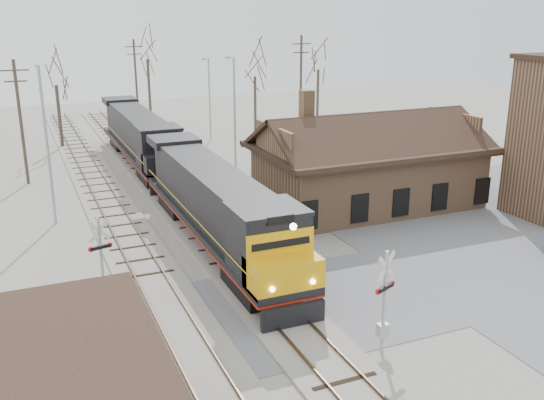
# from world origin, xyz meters

# --- Properties ---
(ground) EXTENTS (140.00, 140.00, 0.00)m
(ground) POSITION_xyz_m (0.00, 0.00, 0.00)
(ground) COLOR #A8A398
(ground) RESTS_ON ground
(road) EXTENTS (60.00, 9.00, 0.03)m
(road) POSITION_xyz_m (0.00, 0.00, 0.01)
(road) COLOR slate
(road) RESTS_ON ground
(parking_lot) EXTENTS (22.00, 26.00, 0.03)m
(parking_lot) POSITION_xyz_m (18.00, 4.00, 0.02)
(parking_lot) COLOR slate
(parking_lot) RESTS_ON ground
(track_main) EXTENTS (3.40, 90.00, 0.24)m
(track_main) POSITION_xyz_m (0.00, 15.00, 0.07)
(track_main) COLOR #A8A398
(track_main) RESTS_ON ground
(track_siding) EXTENTS (3.40, 90.00, 0.24)m
(track_siding) POSITION_xyz_m (-4.50, 15.00, 0.07)
(track_siding) COLOR #A8A398
(track_siding) RESTS_ON ground
(depot) EXTENTS (15.20, 9.31, 7.90)m
(depot) POSITION_xyz_m (11.99, 12.00, 2.41)
(depot) COLOR #956C4D
(depot) RESTS_ON ground
(locomotive_lead) EXTENTS (3.12, 20.90, 4.64)m
(locomotive_lead) POSITION_xyz_m (0.00, 8.17, 2.44)
(locomotive_lead) COLOR black
(locomotive_lead) RESTS_ON ground
(locomotive_trailing) EXTENTS (3.12, 20.90, 4.39)m
(locomotive_trailing) POSITION_xyz_m (0.00, 29.34, 2.44)
(locomotive_trailing) COLOR black
(locomotive_trailing) RESTS_ON ground
(crossbuck_near) EXTENTS (1.15, 0.55, 4.27)m
(crossbuck_near) POSITION_xyz_m (2.43, -4.66, 1.99)
(crossbuck_near) COLOR #A5A8AD
(crossbuck_near) RESTS_ON ground
(crossbuck_far) EXTENTS (1.13, 0.38, 4.02)m
(crossbuck_far) POSITION_xyz_m (-6.91, 4.28, 1.89)
(crossbuck_far) COLOR #A5A8AD
(crossbuck_far) RESTS_ON ground
(streetlight_a) EXTENTS (0.25, 2.04, 9.85)m
(streetlight_a) POSITION_xyz_m (-8.18, 16.39, 5.47)
(streetlight_a) COLOR #A5A8AD
(streetlight_a) RESTS_ON ground
(streetlight_b) EXTENTS (0.25, 2.04, 9.39)m
(streetlight_b) POSITION_xyz_m (6.74, 24.18, 5.24)
(streetlight_b) COLOR #A5A8AD
(streetlight_b) RESTS_ON ground
(streetlight_c) EXTENTS (0.25, 2.04, 8.27)m
(streetlight_c) POSITION_xyz_m (8.88, 37.77, 4.66)
(streetlight_c) COLOR #A5A8AD
(streetlight_c) RESTS_ON ground
(utility_pole_a) EXTENTS (2.00, 0.24, 9.47)m
(utility_pole_a) POSITION_xyz_m (-9.38, 26.94, 4.95)
(utility_pole_a) COLOR #382D23
(utility_pole_a) RESTS_ON ground
(utility_pole_b) EXTENTS (2.00, 0.24, 9.87)m
(utility_pole_b) POSITION_xyz_m (3.30, 47.12, 5.16)
(utility_pole_b) COLOR #382D23
(utility_pole_b) RESTS_ON ground
(utility_pole_c) EXTENTS (2.00, 0.24, 10.68)m
(utility_pole_c) POSITION_xyz_m (15.96, 30.80, 5.57)
(utility_pole_c) COLOR #382D23
(utility_pole_c) RESTS_ON ground
(tree_b) EXTENTS (4.05, 4.05, 9.91)m
(tree_b) POSITION_xyz_m (-5.75, 39.69, 7.05)
(tree_b) COLOR #382D23
(tree_b) RESTS_ON ground
(tree_c) EXTENTS (4.96, 4.96, 12.16)m
(tree_c) POSITION_xyz_m (5.36, 50.18, 8.66)
(tree_c) COLOR #382D23
(tree_c) RESTS_ON ground
(tree_d) EXTENTS (4.01, 4.01, 9.84)m
(tree_d) POSITION_xyz_m (14.87, 40.03, 7.00)
(tree_d) COLOR #382D23
(tree_d) RESTS_ON ground
(tree_e) EXTENTS (4.29, 4.29, 10.51)m
(tree_e) POSITION_xyz_m (22.91, 40.59, 7.48)
(tree_e) COLOR #382D23
(tree_e) RESTS_ON ground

